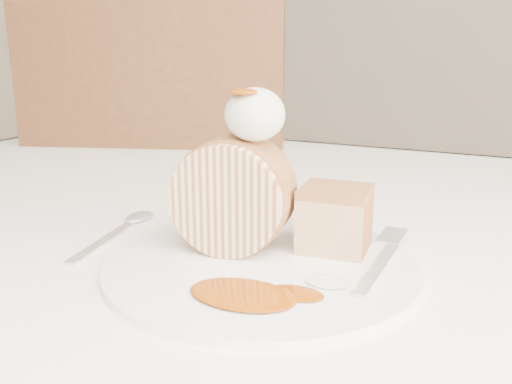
% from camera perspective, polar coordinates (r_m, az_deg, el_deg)
% --- Properties ---
extents(table, '(1.40, 0.90, 0.75)m').
position_cam_1_polar(table, '(0.65, 5.21, -10.39)').
color(table, white).
rests_on(table, ground).
extents(chair_far, '(0.60, 0.60, 1.00)m').
position_cam_1_polar(chair_far, '(1.20, -8.46, -2.88)').
color(chair_far, brown).
rests_on(chair_far, ground).
extents(plate, '(0.29, 0.29, 0.01)m').
position_cam_1_polar(plate, '(0.49, 0.58, -7.29)').
color(plate, white).
rests_on(plate, table).
extents(roulade_slice, '(0.11, 0.07, 0.10)m').
position_cam_1_polar(roulade_slice, '(0.50, -2.34, -0.37)').
color(roulade_slice, beige).
rests_on(roulade_slice, plate).
extents(cake_chunk, '(0.06, 0.06, 0.05)m').
position_cam_1_polar(cake_chunk, '(0.51, 7.87, -3.04)').
color(cake_chunk, '#A26E3D').
rests_on(cake_chunk, plate).
extents(whipped_cream, '(0.05, 0.05, 0.05)m').
position_cam_1_polar(whipped_cream, '(0.48, -0.11, 7.76)').
color(whipped_cream, silver).
rests_on(whipped_cream, roulade_slice).
extents(caramel_drizzle, '(0.03, 0.02, 0.01)m').
position_cam_1_polar(caramel_drizzle, '(0.47, -1.36, 10.67)').
color(caramel_drizzle, '#8B3905').
rests_on(caramel_drizzle, whipped_cream).
extents(caramel_pool, '(0.09, 0.06, 0.00)m').
position_cam_1_polar(caramel_pool, '(0.42, -1.38, -10.16)').
color(caramel_pool, '#8B3905').
rests_on(caramel_pool, plate).
extents(fork, '(0.02, 0.16, 0.00)m').
position_cam_1_polar(fork, '(0.48, 12.07, -7.51)').
color(fork, silver).
rests_on(fork, plate).
extents(spoon, '(0.05, 0.15, 0.00)m').
position_cam_1_polar(spoon, '(0.57, -15.03, -4.85)').
color(spoon, silver).
rests_on(spoon, table).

